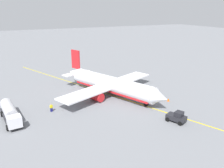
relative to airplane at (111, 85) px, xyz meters
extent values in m
plane|color=slate|center=(0.44, 0.18, -2.75)|extent=(400.00, 400.00, 0.00)
cylinder|color=white|center=(0.44, 0.18, 0.18)|extent=(24.04, 12.75, 3.85)
cube|color=red|center=(0.44, 0.18, -0.88)|extent=(22.52, 11.60, 1.08)
cone|color=white|center=(12.98, 5.28, 0.18)|extent=(4.53, 4.70, 3.70)
cone|color=white|center=(-12.74, -5.18, 0.56)|extent=(5.62, 4.82, 3.27)
cube|color=red|center=(-12.11, -4.93, 4.50)|extent=(3.10, 1.54, 5.20)
cube|color=white|center=(-12.11, -4.93, 0.58)|extent=(5.39, 8.69, 0.24)
cube|color=white|center=(-0.49, -0.20, -0.30)|extent=(15.46, 28.91, 0.36)
cylinder|color=red|center=(-1.71, 4.92, -1.55)|extent=(3.76, 3.15, 2.10)
cylinder|color=red|center=(2.21, -4.72, -1.55)|extent=(3.76, 3.15, 2.10)
cylinder|color=#4C4C51|center=(9.85, 4.00, -1.59)|extent=(0.24, 0.24, 1.22)
cylinder|color=black|center=(9.85, 4.00, -2.20)|extent=(1.17, 0.78, 1.10)
cylinder|color=#4C4C51|center=(-2.40, 1.83, -1.59)|extent=(0.24, 0.24, 1.22)
cylinder|color=black|center=(-2.40, 1.83, -2.20)|extent=(1.17, 0.78, 1.10)
cylinder|color=#4C4C51|center=(-0.44, -2.98, -1.59)|extent=(0.24, 0.24, 1.22)
cylinder|color=black|center=(-0.44, -2.98, -2.20)|extent=(1.17, 0.78, 1.10)
cube|color=#2D2D33|center=(3.73, -23.56, -2.05)|extent=(10.25, 3.52, 0.30)
cube|color=silver|center=(8.32, -23.08, -1.10)|extent=(2.24, 2.59, 2.00)
cube|color=black|center=(9.22, -22.99, -0.70)|extent=(0.37, 2.01, 0.90)
cylinder|color=silver|center=(3.13, -23.62, -0.75)|extent=(7.44, 3.03, 2.30)
cylinder|color=black|center=(7.80, -21.88, -2.20)|extent=(1.13, 0.46, 1.10)
cylinder|color=black|center=(8.05, -24.37, -2.20)|extent=(1.13, 0.46, 1.10)
cylinder|color=black|center=(1.08, -22.58, -2.20)|extent=(1.13, 0.46, 1.10)
cylinder|color=black|center=(1.33, -25.06, -2.20)|extent=(1.13, 0.46, 1.10)
cube|color=#232328|center=(18.57, 5.01, -1.90)|extent=(4.10, 3.25, 0.90)
cube|color=black|center=(19.03, 5.21, -1.00)|extent=(1.92, 2.02, 0.90)
cylinder|color=black|center=(17.77, 3.58, -2.35)|extent=(0.85, 0.59, 0.80)
cylinder|color=black|center=(16.99, 5.42, -2.35)|extent=(0.85, 0.59, 0.80)
cylinder|color=black|center=(20.16, 4.60, -2.35)|extent=(0.85, 0.59, 0.80)
cylinder|color=black|center=(19.38, 6.44, -2.35)|extent=(0.85, 0.59, 0.80)
cube|color=navy|center=(3.37, -15.54, -2.32)|extent=(0.45, 0.52, 0.85)
cube|color=yellow|center=(3.37, -15.54, -1.60)|extent=(0.52, 0.61, 0.60)
sphere|color=tan|center=(3.37, -15.54, -1.16)|extent=(0.24, 0.24, 0.24)
cone|color=#F2590F|center=(9.69, 10.39, -2.40)|extent=(0.62, 0.62, 0.69)
cube|color=yellow|center=(0.44, 0.18, -2.74)|extent=(82.10, 33.61, 0.01)
camera|label=1|loc=(49.51, -23.97, 18.16)|focal=37.43mm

